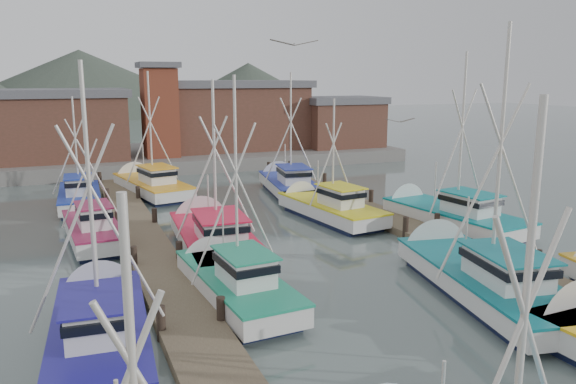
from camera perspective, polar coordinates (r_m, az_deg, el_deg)
name	(u,v)px	position (r m, az deg, el deg)	size (l,w,h in m)	color
ground	(350,286)	(23.51, 6.31, -9.49)	(260.00, 260.00, 0.00)	#4F5E5B
dock_left	(161,272)	(24.95, -12.77, -7.94)	(2.30, 46.00, 1.50)	#4D4130
dock_right	(432,238)	(30.30, 14.40, -4.52)	(2.30, 46.00, 1.50)	#4D4130
quay	(175,156)	(57.76, -11.37, 3.58)	(44.00, 16.00, 1.20)	slate
shed_left	(54,124)	(54.40, -22.64, 6.40)	(12.72, 8.48, 6.20)	brown
shed_center	(232,114)	(58.75, -5.72, 7.89)	(14.84, 9.54, 6.90)	brown
shed_right	(340,121)	(60.12, 5.31, 7.16)	(8.48, 6.36, 5.20)	brown
lookout_tower	(160,109)	(53.01, -12.90, 8.19)	(3.60, 3.60, 8.50)	brown
distant_hills	(49,114)	(142.09, -23.13, 7.27)	(175.00, 140.00, 42.00)	#434F42
boat_4	(232,281)	(22.09, -5.71, -8.99)	(3.61, 8.42, 9.16)	#101737
boat_5	(479,276)	(23.73, 18.82, -8.08)	(5.01, 10.82, 11.32)	#101737
boat_6	(100,326)	(19.25, -18.54, -12.76)	(3.94, 9.19, 9.66)	#101737
boat_8	(213,238)	(27.91, -7.59, -4.62)	(3.84, 10.39, 9.28)	#101737
boat_9	(326,208)	(34.07, 3.89, -1.59)	(3.80, 9.02, 7.96)	#101737
boat_10	(92,229)	(31.00, -19.30, -3.56)	(2.99, 7.89, 7.27)	#101737
boat_11	(447,215)	(33.48, 15.83, -2.22)	(4.27, 9.82, 10.63)	#101737
boat_12	(149,185)	(42.44, -13.89, 0.74)	(4.76, 9.97, 9.70)	#101737
boat_13	(288,184)	(41.32, 0.03, 0.79)	(4.28, 9.79, 9.60)	#101737
boat_14	(80,196)	(39.69, -20.40, -0.40)	(3.24, 8.22, 7.86)	#101737
gull_near	(294,44)	(17.76, 0.63, 14.85)	(1.55, 0.64, 0.24)	gray
gull_far	(400,121)	(27.41, 11.34, 7.09)	(1.54, 0.61, 0.24)	gray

